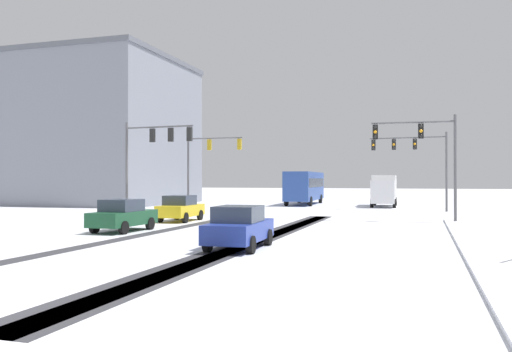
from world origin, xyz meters
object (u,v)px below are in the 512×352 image
at_px(traffic_signal_near_right, 426,147).
at_px(car_blue_third, 239,227).
at_px(traffic_signal_far_left, 206,156).
at_px(office_building_far_left_block, 61,133).
at_px(traffic_signal_far_right, 415,153).
at_px(bus_oncoming, 305,185).
at_px(car_dark_green_second, 123,215).
at_px(box_truck_delivery, 384,190).
at_px(car_yellow_cab_lead, 180,208).
at_px(traffic_signal_near_left, 153,147).

xyz_separation_m(traffic_signal_near_right, car_blue_third, (-6.80, -14.94, -3.78)).
xyz_separation_m(traffic_signal_far_left, office_building_far_left_block, (-20.90, 8.27, 3.17)).
xyz_separation_m(traffic_signal_far_right, bus_oncoming, (-11.18, 8.83, -2.81)).
relative_size(car_dark_green_second, box_truck_delivery, 0.55).
relative_size(traffic_signal_near_right, car_blue_third, 1.56).
height_order(traffic_signal_near_right, car_blue_third, traffic_signal_near_right).
bearing_deg(bus_oncoming, car_yellow_cab_lead, -96.19).
height_order(car_dark_green_second, box_truck_delivery, box_truck_delivery).
bearing_deg(traffic_signal_near_left, bus_oncoming, 76.81).
distance_m(car_blue_third, office_building_far_left_block, 45.17).
height_order(bus_oncoming, box_truck_delivery, bus_oncoming).
bearing_deg(bus_oncoming, traffic_signal_near_left, -103.19).
relative_size(car_blue_third, bus_oncoming, 0.38).
bearing_deg(traffic_signal_near_left, traffic_signal_far_right, 40.69).
distance_m(bus_oncoming, box_truck_delivery, 8.55).
bearing_deg(car_yellow_cab_lead, box_truck_delivery, 63.99).
relative_size(traffic_signal_near_right, office_building_far_left_block, 0.24).
bearing_deg(traffic_signal_far_left, office_building_far_left_block, 158.41).
distance_m(traffic_signal_near_left, car_dark_green_second, 9.67).
bearing_deg(office_building_far_left_block, traffic_signal_far_right, -6.19).
xyz_separation_m(traffic_signal_near_left, bus_oncoming, (5.41, 23.10, -2.77)).
xyz_separation_m(traffic_signal_far_right, car_yellow_cab_lead, (-13.85, -15.76, -3.98)).
bearing_deg(box_truck_delivery, car_dark_green_second, -110.32).
bearing_deg(traffic_signal_near_right, office_building_far_left_block, 157.02).
height_order(traffic_signal_near_right, car_dark_green_second, traffic_signal_near_right).
distance_m(car_yellow_cab_lead, box_truck_delivery, 24.92).
relative_size(car_dark_green_second, bus_oncoming, 0.37).
height_order(box_truck_delivery, office_building_far_left_block, office_building_far_left_block).
xyz_separation_m(traffic_signal_near_left, office_building_far_left_block, (-21.22, 18.37, 3.00)).
height_order(car_yellow_cab_lead, office_building_far_left_block, office_building_far_left_block).
relative_size(traffic_signal_far_left, box_truck_delivery, 0.87).
distance_m(traffic_signal_near_right, car_dark_green_second, 18.26).
relative_size(traffic_signal_near_left, car_dark_green_second, 1.58).
xyz_separation_m(traffic_signal_far_left, car_yellow_cab_lead, (3.07, -11.59, -3.78)).
bearing_deg(traffic_signal_far_left, bus_oncoming, 66.20).
distance_m(car_yellow_cab_lead, car_blue_third, 13.88).
height_order(traffic_signal_near_left, traffic_signal_far_right, same).
height_order(car_blue_third, box_truck_delivery, box_truck_delivery).
bearing_deg(car_yellow_cab_lead, traffic_signal_near_left, 151.61).
xyz_separation_m(car_yellow_cab_lead, bus_oncoming, (2.67, 24.59, 1.18)).
relative_size(traffic_signal_far_left, bus_oncoming, 0.59).
xyz_separation_m(car_yellow_cab_lead, car_blue_third, (7.84, -11.46, 0.00)).
distance_m(traffic_signal_far_left, bus_oncoming, 14.45).
bearing_deg(box_truck_delivery, office_building_far_left_block, -175.85).
xyz_separation_m(traffic_signal_near_right, car_yellow_cab_lead, (-14.64, -3.49, -3.78)).
xyz_separation_m(traffic_signal_far_right, traffic_signal_far_left, (-16.92, -4.17, -0.20)).
relative_size(traffic_signal_near_right, car_yellow_cab_lead, 1.56).
bearing_deg(car_dark_green_second, traffic_signal_near_left, 108.72).
xyz_separation_m(traffic_signal_far_right, car_dark_green_second, (-13.76, -22.64, -3.98)).
bearing_deg(traffic_signal_far_left, box_truck_delivery, 37.67).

